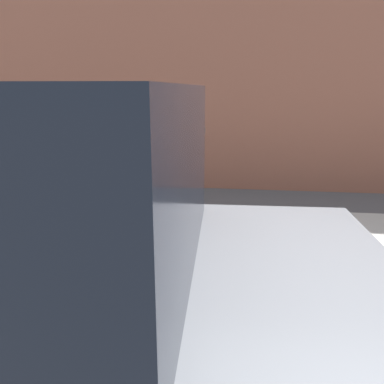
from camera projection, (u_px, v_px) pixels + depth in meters
sidewalk at (249, 253)px, 4.17m from camera, size 24.00×2.80×0.12m
building_facade at (252, 22)px, 6.36m from camera, size 24.00×0.30×5.84m
parking_meter at (192, 168)px, 2.94m from camera, size 0.20×0.14×1.49m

